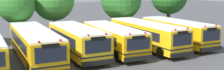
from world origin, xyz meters
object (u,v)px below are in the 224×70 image
object	(u,v)px
school_bus_2	(77,40)
school_bus_4	(146,34)
school_bus_3	(113,38)
school_bus_1	(34,44)
tree_2	(54,0)
tree_1	(15,6)
school_bus_5	(177,32)

from	to	relation	value
school_bus_2	school_bus_4	size ratio (longest dim) A/B	0.89
school_bus_2	school_bus_3	bearing A→B (deg)	177.28
school_bus_1	tree_2	size ratio (longest dim) A/B	1.68
school_bus_1	tree_1	distance (m)	7.55
school_bus_3	tree_1	bearing A→B (deg)	-41.47
tree_2	school_bus_1	bearing A→B (deg)	-114.31
school_bus_5	tree_2	xyz separation A→B (m)	(-10.67, 8.59, 3.12)
tree_2	tree_1	bearing A→B (deg)	-161.29
school_bus_1	school_bus_5	bearing A→B (deg)	179.77
school_bus_5	tree_1	size ratio (longest dim) A/B	1.60
school_bus_1	tree_1	xyz separation A→B (m)	(-0.52, 7.04, 2.66)
school_bus_1	school_bus_2	bearing A→B (deg)	-178.97
tree_1	tree_2	bearing A→B (deg)	18.71
school_bus_2	school_bus_3	size ratio (longest dim) A/B	0.98
school_bus_2	tree_1	xyz separation A→B (m)	(-4.18, 6.98, 2.68)
school_bus_4	tree_2	size ratio (longest dim) A/B	1.55
school_bus_1	school_bus_3	xyz separation A→B (m)	(7.13, -0.06, -0.09)
school_bus_1	tree_2	distance (m)	9.85
school_bus_1	tree_1	size ratio (longest dim) A/B	1.91
school_bus_3	school_bus_5	distance (m)	7.39
school_bus_1	school_bus_4	world-z (taller)	school_bus_1
school_bus_5	tree_2	distance (m)	14.05
school_bus_3	tree_1	size ratio (longest dim) A/B	1.61
school_bus_4	tree_2	distance (m)	11.45
school_bus_4	school_bus_3	bearing A→B (deg)	-1.57
tree_1	tree_2	distance (m)	4.63
school_bus_3	tree_1	world-z (taller)	tree_1
school_bus_2	tree_1	size ratio (longest dim) A/B	1.57
tree_1	school_bus_5	bearing A→B (deg)	-25.31
school_bus_5	school_bus_4	bearing A→B (deg)	-0.68
school_bus_1	school_bus_4	xyz separation A→B (m)	(10.77, -0.06, -0.01)
tree_1	school_bus_1	bearing A→B (deg)	-85.81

